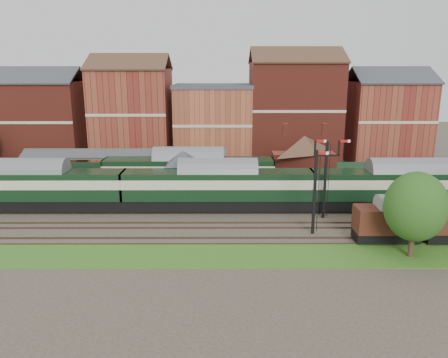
{
  "coord_description": "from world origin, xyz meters",
  "views": [
    {
      "loc": [
        1.52,
        -45.57,
        15.19
      ],
      "look_at": [
        1.68,
        2.0,
        3.0
      ],
      "focal_mm": 35.0,
      "sensor_mm": 36.0,
      "label": 1
    }
  ],
  "objects_px": {
    "semaphore_bracket": "(326,174)",
    "platform_railcar": "(189,172)",
    "dmu_train": "(218,186)",
    "goods_van_a": "(387,221)",
    "signal_box": "(183,175)"
  },
  "relations": [
    {
      "from": "signal_box",
      "to": "dmu_train",
      "type": "xyz_separation_m",
      "value": [
        4.01,
        -3.25,
        -0.46
      ]
    },
    {
      "from": "signal_box",
      "to": "goods_van_a",
      "type": "relative_size",
      "value": 1.08
    },
    {
      "from": "semaphore_bracket",
      "to": "platform_railcar",
      "type": "bearing_deg",
      "value": 148.44
    },
    {
      "from": "dmu_train",
      "to": "signal_box",
      "type": "bearing_deg",
      "value": 141.01
    },
    {
      "from": "semaphore_bracket",
      "to": "platform_railcar",
      "type": "xyz_separation_m",
      "value": [
        -14.65,
        9.0,
        -1.87
      ]
    },
    {
      "from": "dmu_train",
      "to": "goods_van_a",
      "type": "height_order",
      "value": "dmu_train"
    },
    {
      "from": "platform_railcar",
      "to": "goods_van_a",
      "type": "height_order",
      "value": "platform_railcar"
    },
    {
      "from": "semaphore_bracket",
      "to": "dmu_train",
      "type": "xyz_separation_m",
      "value": [
        -11.02,
        2.5,
        -1.9
      ]
    },
    {
      "from": "semaphore_bracket",
      "to": "dmu_train",
      "type": "bearing_deg",
      "value": 167.22
    },
    {
      "from": "semaphore_bracket",
      "to": "goods_van_a",
      "type": "xyz_separation_m",
      "value": [
        4.07,
        -6.5,
        -2.7
      ]
    },
    {
      "from": "semaphore_bracket",
      "to": "goods_van_a",
      "type": "bearing_deg",
      "value": -57.92
    },
    {
      "from": "signal_box",
      "to": "dmu_train",
      "type": "height_order",
      "value": "signal_box"
    },
    {
      "from": "signal_box",
      "to": "semaphore_bracket",
      "type": "height_order",
      "value": "semaphore_bracket"
    },
    {
      "from": "semaphore_bracket",
      "to": "platform_railcar",
      "type": "relative_size",
      "value": 0.4
    },
    {
      "from": "goods_van_a",
      "to": "platform_railcar",
      "type": "bearing_deg",
      "value": 140.38
    }
  ]
}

